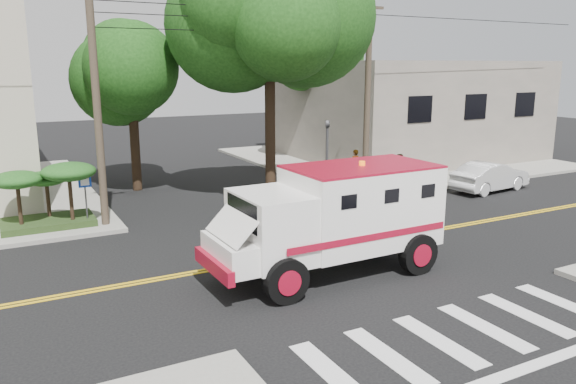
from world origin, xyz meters
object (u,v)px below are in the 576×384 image
armored_truck (335,214)px  pedestrian_a (355,165)px  parked_sedan (490,176)px  pedestrian_b (398,172)px

armored_truck → pedestrian_a: 12.87m
parked_sedan → pedestrian_b: 4.55m
armored_truck → pedestrian_a: bearing=52.1°
pedestrian_a → pedestrian_b: 2.88m
parked_sedan → pedestrian_a: (-4.72, 4.53, 0.24)m
pedestrian_a → pedestrian_b: (0.51, -2.83, 0.06)m
pedestrian_a → pedestrian_b: bearing=90.5°
armored_truck → pedestrian_b: 11.12m
armored_truck → pedestrian_a: (7.76, 10.23, -0.82)m
pedestrian_b → pedestrian_a: bearing=-74.3°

